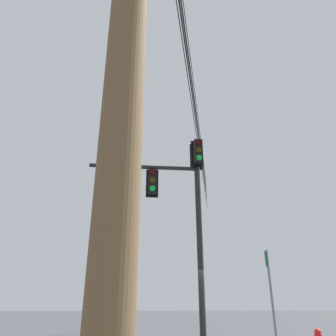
% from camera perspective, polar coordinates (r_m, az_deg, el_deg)
% --- Properties ---
extents(signal_mast_assembly, '(4.08, 0.97, 7.09)m').
position_cam_1_polar(signal_mast_assembly, '(11.01, 1.48, -4.69)').
color(signal_mast_assembly, black).
rests_on(signal_mast_assembly, ground).
extents(route_sign_primary, '(0.16, 0.34, 2.96)m').
position_cam_1_polar(route_sign_primary, '(9.72, 18.24, -20.82)').
color(route_sign_primary, slate).
rests_on(route_sign_primary, ground).
extents(route_sign_secondary, '(0.23, 0.29, 2.51)m').
position_cam_1_polar(route_sign_secondary, '(13.66, -7.04, -22.93)').
color(route_sign_secondary, slate).
rests_on(route_sign_secondary, ground).
extents(overhead_wire_span, '(3.86, 18.99, 2.66)m').
position_cam_1_polar(overhead_wire_span, '(13.41, 5.18, 8.87)').
color(overhead_wire_span, black).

